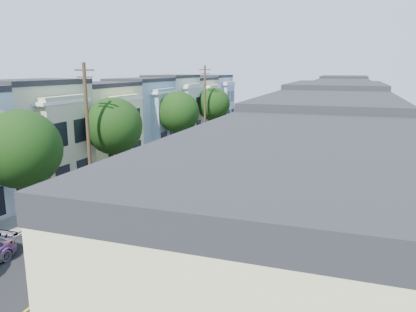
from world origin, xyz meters
TOP-DOWN VIEW (x-y plane):
  - ground at (0.00, 0.00)m, footprint 160.00×160.00m
  - road_slab at (0.00, 15.00)m, footprint 12.00×70.00m
  - curb_left at (-6.05, 15.00)m, footprint 0.30×70.00m
  - curb_right at (6.05, 15.00)m, footprint 0.30×70.00m
  - sidewalk_left at (-7.35, 15.00)m, footprint 2.60×70.00m
  - sidewalk_right at (7.35, 15.00)m, footprint 2.60×70.00m
  - centerline at (0.00, 15.00)m, footprint 0.12×70.00m
  - townhouse_row_left at (-11.15, 15.00)m, footprint 5.00×70.00m
  - townhouse_row_right at (11.15, 15.00)m, footprint 5.00×70.00m
  - tree_b at (-6.30, -4.66)m, footprint 4.70×4.70m
  - tree_c at (-6.30, 5.40)m, footprint 4.70×4.70m
  - tree_d at (-6.30, 18.83)m, footprint 4.70×4.70m
  - tree_e at (-6.30, 31.26)m, footprint 4.70×4.70m
  - tree_far_r at (6.89, 29.47)m, footprint 3.10×3.10m
  - utility_pole_near at (-6.30, 2.00)m, footprint 1.60×0.26m
  - utility_pole_far at (-6.30, 28.00)m, footprint 1.60×0.26m
  - fedex_truck at (2.25, 8.20)m, footprint 2.50×6.49m
  - lead_sedan at (2.29, 17.02)m, footprint 2.73×5.35m
  - parked_left_c at (-4.90, 1.30)m, footprint 1.80×4.05m
  - parked_left_d at (-4.90, 10.53)m, footprint 2.12×4.64m
  - parked_right_a at (4.90, -8.51)m, footprint 2.35×5.11m
  - parked_right_b at (4.90, -0.32)m, footprint 2.14×4.75m
  - parked_right_c at (4.90, 19.61)m, footprint 2.32×4.70m
  - parked_right_d at (4.90, 29.13)m, footprint 1.80×4.47m

SIDE VIEW (x-z plane):
  - ground at x=0.00m, z-range 0.00..0.00m
  - centerline at x=0.00m, z-range -0.01..0.01m
  - townhouse_row_left at x=-11.15m, z-range -4.25..4.25m
  - townhouse_row_right at x=11.15m, z-range -4.25..4.25m
  - road_slab at x=0.00m, z-range 0.00..0.02m
  - curb_left at x=-6.05m, z-range 0.00..0.15m
  - curb_right at x=6.05m, z-range 0.00..0.15m
  - sidewalk_left at x=-7.35m, z-range 0.00..0.15m
  - sidewalk_right at x=7.35m, z-range 0.00..0.15m
  - parked_left_c at x=-4.90m, z-range 0.00..1.28m
  - parked_right_c at x=4.90m, z-range 0.00..1.36m
  - parked_left_d at x=-4.90m, z-range 0.00..1.37m
  - parked_right_d at x=4.90m, z-range 0.00..1.46m
  - parked_right_b at x=4.90m, z-range 0.00..1.50m
  - parked_right_a at x=4.90m, z-range 0.00..1.50m
  - lead_sedan at x=2.29m, z-range 0.00..1.54m
  - fedex_truck at x=2.25m, z-range 0.18..3.29m
  - tree_far_r at x=6.89m, z-range 1.11..6.52m
  - tree_e at x=-6.30m, z-range 1.22..8.39m
  - tree_d at x=-6.30m, z-range 1.27..8.54m
  - tree_b at x=-6.30m, z-range 1.33..8.72m
  - tree_c at x=-6.30m, z-range 1.35..8.80m
  - utility_pole_near at x=-6.30m, z-range 0.15..10.15m
  - utility_pole_far at x=-6.30m, z-range 0.15..10.15m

